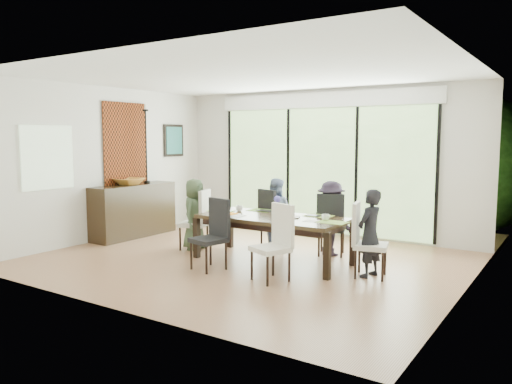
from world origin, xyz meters
The scene contains 62 objects.
floor centered at (0.00, 0.00, -0.01)m, with size 6.00×5.00×0.01m, color brown.
ceiling centered at (0.00, 0.00, 2.71)m, with size 6.00×5.00×0.01m, color white.
wall_back centered at (0.00, 2.51, 1.35)m, with size 6.00×0.02×2.70m, color silver.
wall_front centered at (0.00, -2.51, 1.35)m, with size 6.00×0.02×2.70m, color white.
wall_left centered at (-3.01, 0.00, 1.35)m, with size 0.02×5.00×2.70m, color silver.
wall_right centered at (3.01, 0.00, 1.35)m, with size 0.02×5.00×2.70m, color beige.
glass_doors centered at (0.00, 2.47, 1.20)m, with size 4.20×0.02×2.30m, color #598C3F.
blinds_header centered at (0.00, 2.46, 2.50)m, with size 4.40×0.06×0.28m, color white.
mullion_a centered at (-2.10, 2.46, 1.20)m, with size 0.05×0.04×2.30m, color black.
mullion_b centered at (-0.70, 2.46, 1.20)m, with size 0.05×0.04×2.30m, color black.
mullion_c centered at (0.70, 2.46, 1.20)m, with size 0.05×0.04×2.30m, color black.
mullion_d centered at (2.10, 2.46, 1.20)m, with size 0.05×0.04×2.30m, color black.
side_window centered at (-2.97, -1.20, 1.50)m, with size 0.02×0.90×1.00m, color #8CAD7F.
deck centered at (0.00, 3.40, -0.05)m, with size 6.00×1.80×0.10m, color brown.
rail_top centered at (0.00, 4.20, 0.55)m, with size 6.00×0.08×0.06m, color #4F3522.
foliage_left centered at (-1.80, 5.20, 1.44)m, with size 3.20×3.20×3.20m, color #14380F.
foliage_mid centered at (0.40, 5.80, 1.80)m, with size 4.00×4.00×4.00m, color #14380F.
foliage_right centered at (2.20, 5.00, 1.26)m, with size 2.80×2.80×2.80m, color #14380F.
foliage_far centered at (-0.60, 6.50, 1.62)m, with size 3.60×3.60×3.60m, color #14380F.
table_top centered at (0.34, 0.18, 0.64)m, with size 2.14×0.98×0.05m, color black.
table_apron centered at (0.34, 0.18, 0.56)m, with size 1.97×0.80×0.09m, color black.
table_leg_fl centered at (-0.74, -0.25, 0.31)m, with size 0.08×0.08×0.62m, color black.
table_leg_fr centered at (1.42, -0.25, 0.31)m, with size 0.08×0.08×0.62m, color black.
table_leg_bl centered at (-0.74, 0.61, 0.31)m, with size 0.08×0.08×0.62m, color black.
table_leg_br centered at (1.42, 0.61, 0.31)m, with size 0.08×0.08×0.62m, color black.
chair_left_end centered at (-1.16, 0.18, 0.49)m, with size 0.41×0.41×0.98m, color beige, non-canonical shape.
chair_right_end centered at (1.84, 0.18, 0.49)m, with size 0.41×0.41×0.98m, color silver, non-canonical shape.
chair_far_left centered at (-0.11, 1.03, 0.49)m, with size 0.41×0.41×0.98m, color black, non-canonical shape.
chair_far_right centered at (0.89, 1.03, 0.49)m, with size 0.41×0.41×0.98m, color black, non-canonical shape.
chair_near_left centered at (-0.16, -0.69, 0.49)m, with size 0.41×0.41×0.98m, color black, non-canonical shape.
chair_near_right centered at (0.84, -0.69, 0.49)m, with size 0.41×0.41×0.98m, color white, non-canonical shape.
person_left_end centered at (-1.14, 0.18, 0.58)m, with size 0.54×0.34×1.15m, color #3B4D33.
person_right_end centered at (1.82, 0.18, 0.58)m, with size 0.54×0.34×1.15m, color black.
person_far_left centered at (-0.11, 1.01, 0.58)m, with size 0.54×0.34×1.15m, color #7A8DB1.
person_far_right centered at (0.89, 1.01, 0.58)m, with size 0.54×0.34×1.15m, color #241C2A.
placemat_left centered at (-0.61, 0.18, 0.67)m, with size 0.39×0.29×0.01m, color #86BD43.
placemat_right centered at (1.29, 0.18, 0.67)m, with size 0.39×0.29×0.01m, color #7DA83C.
placemat_far_l centered at (-0.11, 0.58, 0.67)m, with size 0.39×0.29×0.01m, color #72A73B.
placemat_far_r centered at (0.89, 0.58, 0.67)m, with size 0.39×0.29×0.01m, color #98BD43.
placemat_paper centered at (-0.21, -0.12, 0.67)m, with size 0.39×0.29×0.01m, color white.
tablet_far_l centered at (-0.01, 0.53, 0.68)m, with size 0.23×0.16×0.01m, color black.
tablet_far_r centered at (0.84, 0.53, 0.68)m, with size 0.21×0.15×0.01m, color black.
papers centered at (1.04, 0.13, 0.67)m, with size 0.27×0.20×0.00m, color white.
platter_base centered at (-0.21, -0.12, 0.69)m, with size 0.23×0.23×0.02m, color white.
platter_snacks centered at (-0.21, -0.12, 0.70)m, with size 0.18×0.18×0.01m, color orange.
vase centered at (0.39, 0.23, 0.72)m, with size 0.07×0.07×0.11m, color silver.
hyacinth_stems centered at (0.39, 0.23, 0.83)m, with size 0.04×0.04×0.14m, color #337226.
hyacinth_blooms centered at (0.39, 0.23, 0.92)m, with size 0.10×0.10×0.10m, color #5D52CE.
laptop centered at (-0.51, 0.08, 0.68)m, with size 0.29×0.19×0.02m, color silver.
cup_a centered at (-0.36, 0.33, 0.71)m, with size 0.11×0.11×0.09m, color white.
cup_b centered at (0.49, 0.08, 0.71)m, with size 0.09×0.09×0.08m, color white.
cup_c centered at (1.14, 0.28, 0.71)m, with size 0.11×0.11×0.09m, color white.
book centered at (0.59, 0.23, 0.68)m, with size 0.15×0.20×0.02m, color white.
sideboard centered at (-2.76, 0.37, 0.48)m, with size 0.48×1.71×0.96m, color black.
bowl centered at (-2.76, 0.27, 1.02)m, with size 0.51×0.51×0.12m, color #986021.
candlestick_base centered at (-2.76, 0.72, 0.98)m, with size 0.11×0.11×0.04m, color black.
candlestick_shaft centered at (-2.76, 0.72, 1.65)m, with size 0.03×0.03×1.33m, color black.
candlestick_pan centered at (-2.76, 0.72, 2.31)m, with size 0.11×0.11×0.03m, color black.
candle centered at (-2.76, 0.72, 2.38)m, with size 0.04×0.04×0.11m, color silver.
tapestry centered at (-2.97, 0.40, 1.70)m, with size 0.02×1.00×1.50m, color maroon.
art_frame centered at (-2.97, 1.70, 1.75)m, with size 0.03×0.55×0.65m, color black.
art_canvas centered at (-2.95, 1.70, 1.75)m, with size 0.01×0.45×0.55m, color #1B5655.
Camera 1 is at (4.07, -5.97, 1.82)m, focal length 35.00 mm.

